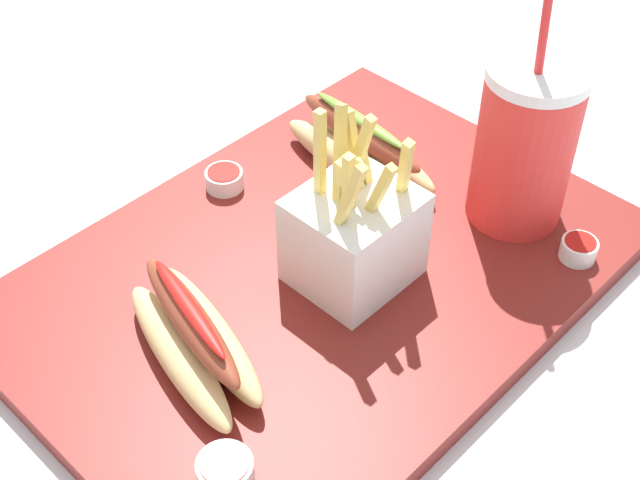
{
  "coord_description": "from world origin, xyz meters",
  "views": [
    {
      "loc": [
        0.37,
        0.35,
        0.53
      ],
      "look_at": [
        0.0,
        0.0,
        0.05
      ],
      "focal_mm": 49.58,
      "sensor_mm": 36.0,
      "label": 1
    }
  ],
  "objects_px": {
    "hot_dog_2": "(359,149)",
    "ketchup_cup_1": "(579,248)",
    "fries_basket": "(354,234)",
    "ketchup_cup_3": "(225,472)",
    "ketchup_cup_2": "(224,178)",
    "hot_dog_1": "(192,337)",
    "soda_cup": "(525,144)"
  },
  "relations": [
    {
      "from": "hot_dog_2",
      "to": "ketchup_cup_1",
      "type": "bearing_deg",
      "value": 100.57
    },
    {
      "from": "fries_basket",
      "to": "hot_dog_2",
      "type": "relative_size",
      "value": 0.93
    },
    {
      "from": "ketchup_cup_3",
      "to": "hot_dog_2",
      "type": "bearing_deg",
      "value": -152.44
    },
    {
      "from": "ketchup_cup_2",
      "to": "ketchup_cup_3",
      "type": "relative_size",
      "value": 0.91
    },
    {
      "from": "fries_basket",
      "to": "hot_dog_1",
      "type": "xyz_separation_m",
      "value": [
        0.14,
        -0.03,
        -0.02
      ]
    },
    {
      "from": "ketchup_cup_1",
      "to": "ketchup_cup_3",
      "type": "bearing_deg",
      "value": -8.36
    },
    {
      "from": "soda_cup",
      "to": "hot_dog_1",
      "type": "bearing_deg",
      "value": -13.99
    },
    {
      "from": "hot_dog_2",
      "to": "ketchup_cup_3",
      "type": "distance_m",
      "value": 0.34
    },
    {
      "from": "hot_dog_1",
      "to": "ketchup_cup_3",
      "type": "xyz_separation_m",
      "value": [
        0.05,
        0.1,
        -0.01
      ]
    },
    {
      "from": "hot_dog_1",
      "to": "ketchup_cup_3",
      "type": "height_order",
      "value": "hot_dog_1"
    },
    {
      "from": "soda_cup",
      "to": "ketchup_cup_2",
      "type": "relative_size",
      "value": 6.77
    },
    {
      "from": "ketchup_cup_1",
      "to": "soda_cup",
      "type": "bearing_deg",
      "value": -98.12
    },
    {
      "from": "fries_basket",
      "to": "ketchup_cup_2",
      "type": "xyz_separation_m",
      "value": [
        -0.0,
        -0.16,
        -0.03
      ]
    },
    {
      "from": "fries_basket",
      "to": "ketchup_cup_3",
      "type": "bearing_deg",
      "value": 19.39
    },
    {
      "from": "ketchup_cup_3",
      "to": "ketchup_cup_1",
      "type": "bearing_deg",
      "value": 171.64
    },
    {
      "from": "hot_dog_1",
      "to": "ketchup_cup_2",
      "type": "relative_size",
      "value": 4.84
    },
    {
      "from": "soda_cup",
      "to": "hot_dog_2",
      "type": "bearing_deg",
      "value": -70.2
    },
    {
      "from": "hot_dog_2",
      "to": "ketchup_cup_2",
      "type": "distance_m",
      "value": 0.12
    },
    {
      "from": "hot_dog_1",
      "to": "hot_dog_2",
      "type": "relative_size",
      "value": 1.0
    },
    {
      "from": "ketchup_cup_3",
      "to": "ketchup_cup_2",
      "type": "bearing_deg",
      "value": -131.26
    },
    {
      "from": "hot_dog_2",
      "to": "ketchup_cup_2",
      "type": "relative_size",
      "value": 4.86
    },
    {
      "from": "ketchup_cup_1",
      "to": "ketchup_cup_3",
      "type": "relative_size",
      "value": 0.8
    },
    {
      "from": "ketchup_cup_1",
      "to": "ketchup_cup_3",
      "type": "xyz_separation_m",
      "value": [
        0.34,
        -0.05,
        0.0
      ]
    },
    {
      "from": "ketchup_cup_1",
      "to": "ketchup_cup_2",
      "type": "bearing_deg",
      "value": -62.96
    },
    {
      "from": "ketchup_cup_1",
      "to": "ketchup_cup_3",
      "type": "distance_m",
      "value": 0.34
    },
    {
      "from": "ketchup_cup_2",
      "to": "soda_cup",
      "type": "bearing_deg",
      "value": 126.44
    },
    {
      "from": "ketchup_cup_2",
      "to": "ketchup_cup_3",
      "type": "xyz_separation_m",
      "value": [
        0.2,
        0.23,
        0.0
      ]
    },
    {
      "from": "soda_cup",
      "to": "ketchup_cup_1",
      "type": "bearing_deg",
      "value": 81.88
    },
    {
      "from": "soda_cup",
      "to": "fries_basket",
      "type": "xyz_separation_m",
      "value": [
        0.15,
        -0.05,
        -0.03
      ]
    },
    {
      "from": "soda_cup",
      "to": "fries_basket",
      "type": "relative_size",
      "value": 1.5
    },
    {
      "from": "fries_basket",
      "to": "hot_dog_1",
      "type": "bearing_deg",
      "value": -10.26
    },
    {
      "from": "hot_dog_1",
      "to": "fries_basket",
      "type": "bearing_deg",
      "value": 169.74
    }
  ]
}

